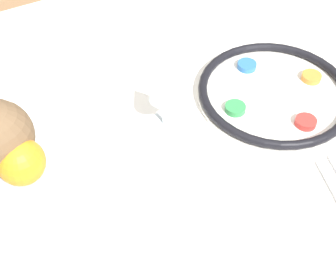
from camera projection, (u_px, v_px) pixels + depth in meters
name	position (u px, v px, depth m)	size (l,w,h in m)	color
ground_plane	(142.00, 262.00, 1.57)	(8.00, 8.00, 0.00)	#99704C
dining_table	(137.00, 201.00, 1.30)	(1.55, 1.03, 0.72)	white
seder_plate	(274.00, 93.00, 1.05)	(0.34, 0.34, 0.03)	white
wine_glass	(164.00, 90.00, 0.93)	(0.07, 0.07, 0.14)	silver
fruit_stand	(24.00, 179.00, 0.77)	(0.23, 0.23, 0.13)	silver
orange_fruit	(21.00, 162.00, 0.72)	(0.08, 0.08, 0.08)	orange
napkin_roll	(30.00, 57.00, 1.12)	(0.20, 0.08, 0.04)	white
spoon	(31.00, 52.00, 1.17)	(0.15, 0.08, 0.01)	silver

